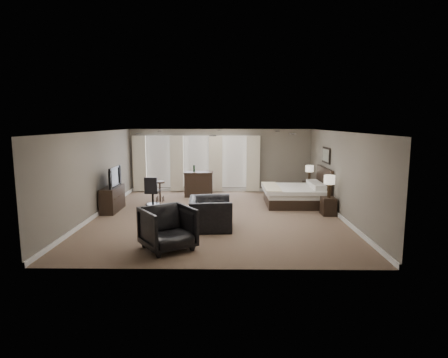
{
  "coord_description": "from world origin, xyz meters",
  "views": [
    {
      "loc": [
        0.36,
        -11.28,
        2.87
      ],
      "look_at": [
        0.2,
        0.4,
        1.1
      ],
      "focal_mm": 30.0,
      "sensor_mm": 36.0,
      "label": 1
    }
  ],
  "objects_px": {
    "nightstand_near": "(328,206)",
    "bar_counter": "(199,184)",
    "tv": "(112,184)",
    "bar_stool_right": "(205,186)",
    "desk_chair": "(153,191)",
    "lamp_near": "(329,186)",
    "armchair_far": "(168,226)",
    "lamp_far": "(309,174)",
    "nightstand_far": "(309,189)",
    "bar_stool_left": "(160,192)",
    "bed": "(292,186)",
    "dresser": "(113,199)",
    "armchair_near": "(210,208)"
  },
  "relations": [
    {
      "from": "bed",
      "to": "nightstand_near",
      "type": "xyz_separation_m",
      "value": [
        0.89,
        -1.45,
        -0.38
      ]
    },
    {
      "from": "bar_stool_left",
      "to": "bar_stool_right",
      "type": "relative_size",
      "value": 1.01
    },
    {
      "from": "lamp_near",
      "to": "armchair_far",
      "type": "height_order",
      "value": "lamp_near"
    },
    {
      "from": "lamp_far",
      "to": "armchair_near",
      "type": "bearing_deg",
      "value": -129.09
    },
    {
      "from": "dresser",
      "to": "lamp_far",
      "type": "bearing_deg",
      "value": 19.46
    },
    {
      "from": "armchair_far",
      "to": "bar_stool_left",
      "type": "relative_size",
      "value": 1.44
    },
    {
      "from": "lamp_far",
      "to": "armchair_far",
      "type": "distance_m",
      "value": 7.65
    },
    {
      "from": "lamp_far",
      "to": "bar_stool_left",
      "type": "distance_m",
      "value": 5.74
    },
    {
      "from": "tv",
      "to": "armchair_near",
      "type": "relative_size",
      "value": 0.88
    },
    {
      "from": "nightstand_near",
      "to": "tv",
      "type": "height_order",
      "value": "tv"
    },
    {
      "from": "armchair_far",
      "to": "bar_stool_right",
      "type": "relative_size",
      "value": 1.46
    },
    {
      "from": "lamp_far",
      "to": "tv",
      "type": "distance_m",
      "value": 7.34
    },
    {
      "from": "lamp_far",
      "to": "bar_stool_left",
      "type": "relative_size",
      "value": 0.85
    },
    {
      "from": "lamp_far",
      "to": "bed",
      "type": "bearing_deg",
      "value": -121.54
    },
    {
      "from": "lamp_near",
      "to": "bar_counter",
      "type": "height_order",
      "value": "lamp_near"
    },
    {
      "from": "bed",
      "to": "desk_chair",
      "type": "distance_m",
      "value": 4.89
    },
    {
      "from": "lamp_near",
      "to": "bar_stool_left",
      "type": "distance_m",
      "value": 5.97
    },
    {
      "from": "bar_stool_right",
      "to": "desk_chair",
      "type": "bearing_deg",
      "value": -135.06
    },
    {
      "from": "nightstand_far",
      "to": "bar_stool_right",
      "type": "height_order",
      "value": "bar_stool_right"
    },
    {
      "from": "bar_stool_right",
      "to": "armchair_far",
      "type": "bearing_deg",
      "value": -94.03
    },
    {
      "from": "tv",
      "to": "desk_chair",
      "type": "relative_size",
      "value": 1.12
    },
    {
      "from": "nightstand_near",
      "to": "lamp_near",
      "type": "distance_m",
      "value": 0.63
    },
    {
      "from": "lamp_near",
      "to": "bar_counter",
      "type": "distance_m",
      "value": 5.19
    },
    {
      "from": "bar_counter",
      "to": "lamp_far",
      "type": "bearing_deg",
      "value": 0.17
    },
    {
      "from": "bed",
      "to": "desk_chair",
      "type": "relative_size",
      "value": 2.05
    },
    {
      "from": "lamp_near",
      "to": "armchair_near",
      "type": "bearing_deg",
      "value": -156.74
    },
    {
      "from": "armchair_far",
      "to": "nightstand_near",
      "type": "bearing_deg",
      "value": 1.66
    },
    {
      "from": "dresser",
      "to": "bar_stool_right",
      "type": "relative_size",
      "value": 1.85
    },
    {
      "from": "nightstand_near",
      "to": "bar_counter",
      "type": "height_order",
      "value": "bar_counter"
    },
    {
      "from": "lamp_near",
      "to": "bar_stool_left",
      "type": "relative_size",
      "value": 0.93
    },
    {
      "from": "armchair_near",
      "to": "bar_stool_right",
      "type": "bearing_deg",
      "value": 1.49
    },
    {
      "from": "lamp_near",
      "to": "tv",
      "type": "height_order",
      "value": "lamp_near"
    },
    {
      "from": "tv",
      "to": "bar_stool_right",
      "type": "xyz_separation_m",
      "value": [
        2.87,
        2.59,
        -0.5
      ]
    },
    {
      "from": "bed",
      "to": "armchair_near",
      "type": "relative_size",
      "value": 1.61
    },
    {
      "from": "dresser",
      "to": "bar_counter",
      "type": "height_order",
      "value": "bar_counter"
    },
    {
      "from": "lamp_near",
      "to": "bar_counter",
      "type": "relative_size",
      "value": 0.62
    },
    {
      "from": "bar_counter",
      "to": "dresser",
      "type": "bearing_deg",
      "value": -137.24
    },
    {
      "from": "nightstand_far",
      "to": "armchair_near",
      "type": "relative_size",
      "value": 0.46
    },
    {
      "from": "bar_counter",
      "to": "bed",
      "type": "bearing_deg",
      "value": -22.91
    },
    {
      "from": "nightstand_far",
      "to": "armchair_far",
      "type": "height_order",
      "value": "armchair_far"
    },
    {
      "from": "armchair_far",
      "to": "bar_stool_right",
      "type": "bearing_deg",
      "value": 51.55
    },
    {
      "from": "lamp_far",
      "to": "desk_chair",
      "type": "xyz_separation_m",
      "value": [
        -5.78,
        -1.58,
        -0.41
      ]
    },
    {
      "from": "nightstand_near",
      "to": "armchair_far",
      "type": "relative_size",
      "value": 0.51
    },
    {
      "from": "lamp_far",
      "to": "bar_stool_right",
      "type": "xyz_separation_m",
      "value": [
        -4.05,
        0.15,
        -0.54
      ]
    },
    {
      "from": "dresser",
      "to": "tv",
      "type": "xyz_separation_m",
      "value": [
        0.0,
        0.0,
        0.47
      ]
    },
    {
      "from": "nightstand_far",
      "to": "lamp_far",
      "type": "bearing_deg",
      "value": 0.0
    },
    {
      "from": "tv",
      "to": "desk_chair",
      "type": "height_order",
      "value": "desk_chair"
    },
    {
      "from": "lamp_near",
      "to": "bed",
      "type": "bearing_deg",
      "value": 121.54
    },
    {
      "from": "armchair_near",
      "to": "bar_counter",
      "type": "height_order",
      "value": "armchair_near"
    },
    {
      "from": "lamp_near",
      "to": "lamp_far",
      "type": "relative_size",
      "value": 1.1
    }
  ]
}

